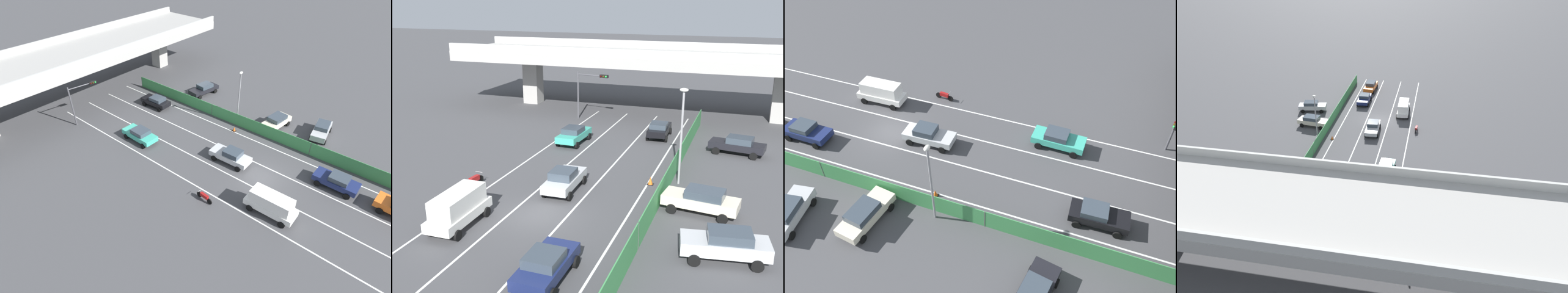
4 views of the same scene
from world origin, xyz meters
TOP-DOWN VIEW (x-y plane):
  - ground_plane at (0.00, 0.00)m, footprint 300.00×300.00m
  - lane_line_left_edge at (-5.32, 4.88)m, footprint 0.14×45.76m
  - lane_line_mid_left at (-1.77, 4.88)m, footprint 0.14×45.76m
  - lane_line_mid_right at (1.77, 4.88)m, footprint 0.14×45.76m
  - lane_line_right_edge at (5.32, 4.88)m, footprint 0.14×45.76m
  - elevated_overpass at (0.00, 29.76)m, footprint 46.55×11.06m
  - green_fence at (6.88, 4.88)m, footprint 0.10×41.86m
  - car_sedan_black at (3.69, 19.33)m, footprint 2.13×4.30m
  - car_sedan_navy at (3.44, -6.34)m, footprint 2.08×4.30m
  - car_sedan_silver at (0.08, 4.04)m, footprint 2.15×4.58m
  - car_taxi_teal at (-3.44, 14.81)m, footprint 2.16×4.58m
  - car_van_white at (-3.77, -2.96)m, footprint 2.08×4.72m
  - motorcycle at (-6.34, 2.62)m, footprint 0.60×1.95m
  - parked_wagon_silver at (11.38, -1.56)m, footprint 4.74×2.53m
  - parked_sedan_cream at (9.55, 3.67)m, footprint 4.86×2.44m
  - parked_sedan_dark at (11.12, 16.59)m, footprint 4.85×2.59m
  - traffic_light at (-5.09, 23.54)m, footprint 3.75×0.92m
  - street_lamp at (7.42, 8.12)m, footprint 0.60×0.36m
  - traffic_cone at (5.52, 7.25)m, footprint 0.47×0.47m

SIDE VIEW (x-z plane):
  - ground_plane at x=0.00m, z-range 0.00..0.00m
  - lane_line_left_edge at x=-5.32m, z-range 0.00..0.01m
  - lane_line_mid_left at x=-1.77m, z-range 0.00..0.01m
  - lane_line_mid_right at x=1.77m, z-range 0.00..0.01m
  - lane_line_right_edge at x=5.32m, z-range 0.00..0.01m
  - traffic_cone at x=5.52m, z-range -0.02..0.56m
  - motorcycle at x=-6.34m, z-range -0.01..0.93m
  - green_fence at x=6.88m, z-range 0.00..1.64m
  - car_sedan_navy at x=3.44m, z-range 0.09..1.64m
  - car_sedan_black at x=3.69m, z-range 0.10..1.64m
  - car_taxi_teal at x=-3.44m, z-range 0.09..1.67m
  - parked_sedan_dark at x=11.12m, z-range 0.09..1.68m
  - car_sedan_silver at x=0.08m, z-range 0.07..1.72m
  - parked_sedan_cream at x=9.55m, z-range 0.10..1.74m
  - parked_wagon_silver at x=11.38m, z-range 0.10..1.79m
  - car_van_white at x=-3.77m, z-range 0.15..2.33m
  - traffic_light at x=-5.09m, z-range 1.14..6.45m
  - street_lamp at x=7.42m, z-range 0.76..7.85m
  - elevated_overpass at x=0.00m, z-range 2.21..10.03m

